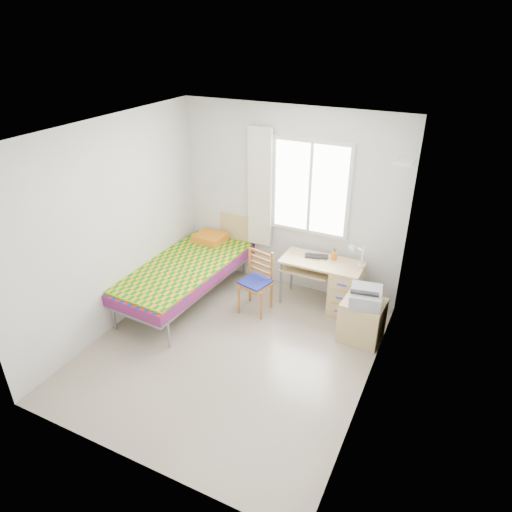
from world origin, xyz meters
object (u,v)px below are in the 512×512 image
Objects in this scene: chair at (257,278)px; printer at (366,296)px; cabinet at (362,320)px; desk at (341,286)px; bed at (187,268)px.

printer is at bearing 11.76° from chair.
desk is at bearing 133.78° from cabinet.
bed is 2.13m from desk.
desk is 1.12m from chair.
printer is (2.47, 0.10, 0.17)m from bed.
cabinet is 0.36m from printer.
printer reaches higher than cabinet.
chair is 1.58× the size of cabinet.
desk is at bearing 120.07° from printer.
chair is (1.02, 0.16, 0.02)m from bed.
bed is 2.07× the size of desk.
cabinet is (2.45, 0.12, -0.19)m from bed.
bed is at bearing -157.35° from chair.
cabinet is (0.42, -0.50, -0.10)m from desk.
bed is 2.47m from printer.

